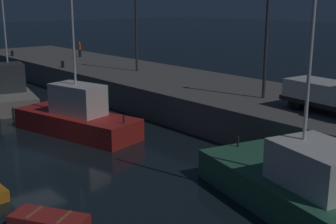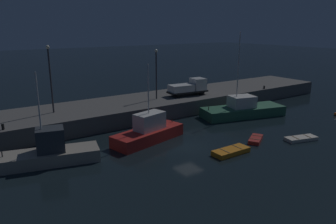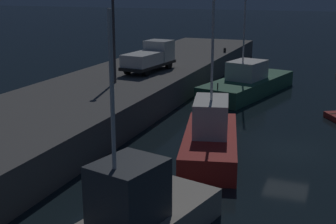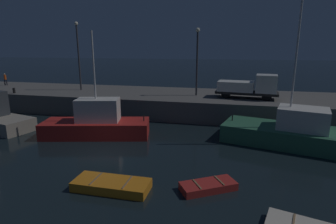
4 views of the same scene
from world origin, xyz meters
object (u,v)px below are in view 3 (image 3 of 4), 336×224
at_px(fishing_trawler_red, 210,137).
at_px(fishing_boat_orange, 128,224).
at_px(fishing_boat_white, 247,83).
at_px(utility_truck, 150,57).
at_px(bollard_central, 225,50).
at_px(lamp_post_east, 113,26).

bearing_deg(fishing_trawler_red, fishing_boat_orange, -179.88).
xyz_separation_m(fishing_trawler_red, fishing_boat_white, (16.07, 1.27, -0.13)).
bearing_deg(utility_truck, fishing_boat_white, -65.02).
height_order(fishing_trawler_red, utility_truck, fishing_trawler_red).
xyz_separation_m(utility_truck, bollard_central, (13.52, -3.04, -0.95)).
height_order(fishing_boat_orange, lamp_post_east, lamp_post_east).
bearing_deg(lamp_post_east, fishing_boat_orange, -151.49).
bearing_deg(fishing_trawler_red, bollard_central, 12.78).
relative_size(fishing_boat_white, utility_truck, 1.94).
bearing_deg(bollard_central, fishing_trawler_red, -167.22).
xyz_separation_m(fishing_trawler_red, fishing_boat_orange, (-10.50, -0.02, -0.03)).
distance_m(fishing_boat_white, fishing_boat_orange, 26.61).
height_order(lamp_post_east, utility_truck, lamp_post_east).
distance_m(fishing_trawler_red, fishing_boat_white, 16.12).
bearing_deg(fishing_trawler_red, lamp_post_east, 53.59).
bearing_deg(fishing_trawler_red, fishing_boat_white, 4.50).
xyz_separation_m(fishing_boat_white, bollard_central, (9.94, 4.64, 1.41)).
bearing_deg(bollard_central, fishing_boat_orange, -170.78).
xyz_separation_m(fishing_boat_orange, bollard_central, (36.52, 5.92, 1.31)).
bearing_deg(fishing_boat_orange, lamp_post_east, 28.51).
bearing_deg(fishing_boat_orange, fishing_trawler_red, 0.12).
distance_m(fishing_boat_white, utility_truck, 8.79).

